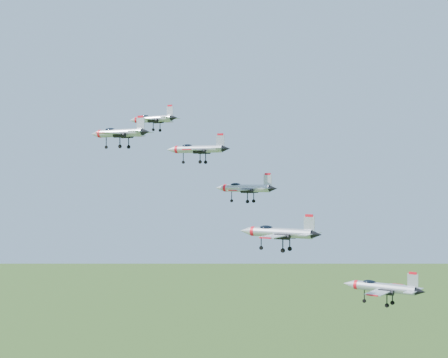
% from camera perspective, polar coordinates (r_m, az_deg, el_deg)
% --- Properties ---
extents(jet_lead, '(13.63, 11.28, 3.64)m').
position_cam_1_polar(jet_lead, '(141.17, -6.59, 5.48)').
color(jet_lead, '#B0B4BD').
extents(jet_left_high, '(12.89, 10.66, 3.45)m').
position_cam_1_polar(jet_left_high, '(113.79, -2.50, 2.76)').
color(jet_left_high, '#B0B4BD').
extents(jet_right_high, '(12.50, 10.31, 3.34)m').
position_cam_1_polar(jet_right_high, '(105.08, -9.60, 4.19)').
color(jet_right_high, '#B0B4BD').
extents(jet_left_low, '(13.03, 10.78, 3.48)m').
position_cam_1_polar(jet_left_low, '(114.59, 1.91, -0.83)').
color(jet_left_low, '#B0B4BD').
extents(jet_right_low, '(13.08, 10.80, 3.50)m').
position_cam_1_polar(jet_right_low, '(90.69, 5.01, -4.88)').
color(jet_right_low, '#B0B4BD').
extents(jet_trail, '(13.50, 11.26, 3.61)m').
position_cam_1_polar(jet_trail, '(102.59, 14.23, -9.57)').
color(jet_trail, '#B0B4BD').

